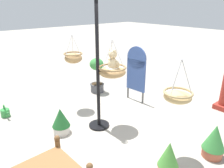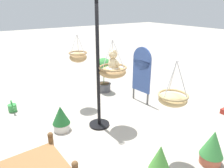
{
  "view_description": "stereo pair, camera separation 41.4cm",
  "coord_description": "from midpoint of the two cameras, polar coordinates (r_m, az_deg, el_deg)",
  "views": [
    {
      "loc": [
        3.07,
        -2.6,
        2.5
      ],
      "look_at": [
        -0.03,
        0.03,
        0.98
      ],
      "focal_mm": 34.64,
      "sensor_mm": 36.0,
      "label": 1
    },
    {
      "loc": [
        3.32,
        -2.27,
        2.5
      ],
      "look_at": [
        -0.03,
        0.03,
        0.98
      ],
      "focal_mm": 34.64,
      "sensor_mm": 36.0,
      "label": 2
    }
  ],
  "objects": [
    {
      "name": "teddy_bear",
      "position": [
        4.28,
        3.21,
        5.88
      ],
      "size": [
        0.3,
        0.27,
        0.44
      ],
      "color": "#D1B789"
    },
    {
      "name": "potted_plant_fern_front",
      "position": [
        3.49,
        16.01,
        -19.48
      ],
      "size": [
        0.32,
        0.32,
        0.6
      ],
      "color": "#BC6042",
      "rests_on": "ground"
    },
    {
      "name": "ground_plane",
      "position": [
        4.73,
        2.44,
        -11.42
      ],
      "size": [
        40.0,
        40.0,
        0.0
      ],
      "primitive_type": "plane",
      "color": "#A8A093"
    },
    {
      "name": "potted_plant_tall_leafy",
      "position": [
        6.38,
        -0.33,
        2.54
      ],
      "size": [
        0.42,
        0.42,
        1.03
      ],
      "color": "#4C4C51",
      "rests_on": "ground"
    },
    {
      "name": "display_sign_board",
      "position": [
        5.66,
        9.92,
        3.58
      ],
      "size": [
        0.6,
        0.1,
        1.49
      ],
      "color": "#334C8C",
      "rests_on": "ground"
    },
    {
      "name": "potted_plant_flowering_red",
      "position": [
        4.58,
        -10.78,
        -8.97
      ],
      "size": [
        0.37,
        0.37,
        0.55
      ],
      "color": "beige",
      "rests_on": "ground"
    },
    {
      "name": "hanging_basket_right_low",
      "position": [
        3.48,
        19.08,
        -3.74
      ],
      "size": [
        0.46,
        0.46,
        0.7
      ],
      "color": "tan"
    },
    {
      "name": "watering_can",
      "position": [
        5.77,
        -22.96,
        -5.81
      ],
      "size": [
        0.35,
        0.2,
        0.3
      ],
      "color": "#338C3F",
      "rests_on": "ground"
    },
    {
      "name": "hanging_basket_with_teddy",
      "position": [
        4.32,
        2.93,
        3.36
      ],
      "size": [
        0.56,
        0.56,
        0.75
      ],
      "color": "#A37F51"
    },
    {
      "name": "potted_plant_bushy_green",
      "position": [
        4.09,
        27.73,
        -14.72
      ],
      "size": [
        0.38,
        0.38,
        0.61
      ],
      "color": "#AD563D",
      "rests_on": "ground"
    },
    {
      "name": "hanging_basket_left_high",
      "position": [
        5.25,
        -6.71,
        7.17
      ],
      "size": [
        0.44,
        0.44,
        0.67
      ],
      "color": "#A37F51"
    },
    {
      "name": "display_pole_central",
      "position": [
        4.43,
        -0.91,
        -1.47
      ],
      "size": [
        0.44,
        0.44,
        2.65
      ],
      "color": "black",
      "rests_on": "ground"
    }
  ]
}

